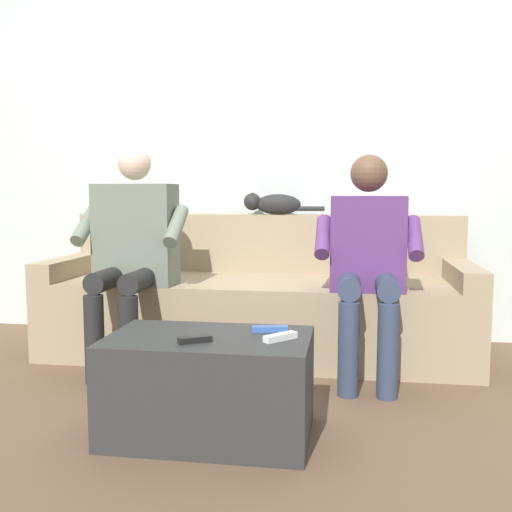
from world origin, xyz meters
TOP-DOWN VIEW (x-y plane):
  - ground_plane at (0.00, 0.60)m, footprint 8.00×8.00m
  - back_wall at (0.00, -0.60)m, footprint 4.97×0.06m
  - couch at (0.00, -0.13)m, footprint 2.46×0.84m
  - coffee_table at (0.00, 1.13)m, footprint 0.79×0.49m
  - person_left_seated at (-0.63, 0.27)m, footprint 0.53×0.57m
  - person_right_seated at (0.63, 0.29)m, footprint 0.58×0.54m
  - cat_on_backrest at (-0.05, -0.42)m, footprint 0.52×0.11m
  - remote_white at (-0.28, 1.15)m, footprint 0.12×0.13m
  - remote_blue at (-0.22, 1.02)m, footprint 0.15×0.06m
  - remote_black at (0.03, 1.23)m, footprint 0.13×0.10m

SIDE VIEW (x-z plane):
  - ground_plane at x=0.00m, z-range 0.00..0.00m
  - coffee_table at x=0.00m, z-range 0.00..0.40m
  - couch at x=0.00m, z-range -0.12..0.69m
  - remote_blue at x=-0.22m, z-range 0.40..0.42m
  - remote_black at x=0.03m, z-range 0.40..0.42m
  - remote_white at x=-0.28m, z-range 0.40..0.42m
  - person_left_seated at x=-0.63m, z-range 0.08..1.22m
  - person_right_seated at x=0.63m, z-range 0.08..1.27m
  - cat_on_backrest at x=-0.05m, z-range 0.81..0.95m
  - back_wall at x=0.00m, z-range 0.00..2.44m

